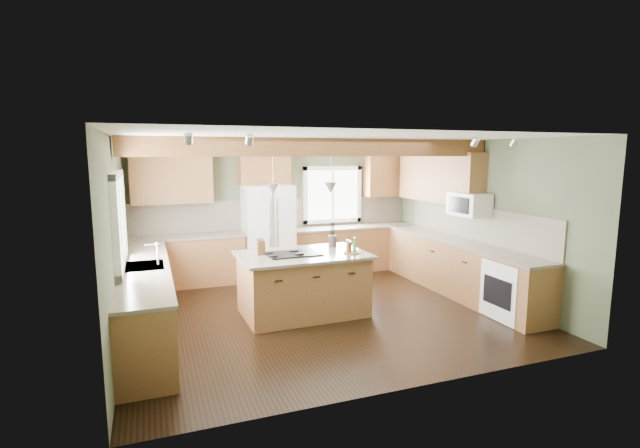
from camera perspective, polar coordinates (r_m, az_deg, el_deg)
name	(u,v)px	position (r m, az deg, el deg)	size (l,w,h in m)	color
floor	(322,311)	(7.18, 0.29, -10.71)	(5.60, 5.60, 0.00)	black
ceiling	(322,138)	(6.78, 0.30, 10.52)	(5.60, 5.60, 0.00)	silver
wall_back	(278,209)	(9.22, -5.21, 1.87)	(5.60, 5.60, 0.00)	#4B563D
wall_left	(117,239)	(6.44, -23.72, -1.73)	(5.00, 5.00, 0.00)	#4B563D
wall_right	(477,218)	(8.26, 18.78, 0.67)	(5.00, 5.00, 0.00)	#4B563D
ceiling_beam	(322,147)	(6.79, 0.24, 9.41)	(5.55, 0.26, 0.26)	brown
soffit_trim	(278,145)	(9.06, -5.15, 9.61)	(5.55, 0.20, 0.10)	brown
backsplash_back	(278,213)	(9.21, -5.18, 1.30)	(5.58, 0.03, 0.58)	brown
backsplash_right	(474,223)	(8.30, 18.45, 0.10)	(0.03, 3.70, 0.58)	brown
base_cab_back_left	(188,262)	(8.77, -15.99, -4.48)	(2.02, 0.60, 0.88)	brown
counter_back_left	(186,237)	(8.68, -16.12, -1.52)	(2.06, 0.64, 0.04)	brown
base_cab_back_right	(352,249)	(9.57, 3.99, -3.08)	(2.62, 0.60, 0.88)	brown
counter_back_right	(352,227)	(9.49, 4.01, -0.36)	(2.66, 0.64, 0.04)	brown
base_cab_left	(146,301)	(6.67, -20.65, -8.81)	(0.60, 3.70, 0.88)	brown
counter_left	(144,267)	(6.55, -20.86, -4.96)	(0.64, 3.74, 0.04)	brown
base_cab_right	(458,269)	(8.27, 16.65, -5.28)	(0.60, 3.70, 0.88)	brown
counter_right	(459,242)	(8.18, 16.79, -2.15)	(0.64, 3.74, 0.04)	brown
upper_cab_back_left	(172,178)	(8.68, -17.79, 5.39)	(1.40, 0.35, 0.90)	brown
upper_cab_over_fridge	(264,166)	(8.91, -6.86, 7.10)	(0.96, 0.35, 0.70)	brown
upper_cab_right	(439,177)	(8.82, 14.40, 5.57)	(0.35, 2.20, 0.90)	brown
upper_cab_back_corner	(386,175)	(9.86, 8.09, 6.05)	(0.90, 0.35, 0.90)	brown
window_left	(118,219)	(6.45, -23.65, 0.54)	(0.04, 1.60, 1.05)	white
window_back	(332,195)	(9.54, 1.49, 3.64)	(1.10, 0.04, 1.00)	white
sink	(144,267)	(6.55, -20.87, -4.92)	(0.50, 0.65, 0.03)	#262628
faucet	(158,255)	(6.52, -19.35, -3.60)	(0.02, 0.02, 0.28)	#B2B2B7
dishwasher	(147,337)	(5.44, -20.55, -12.87)	(0.60, 0.60, 0.84)	white
oven	(514,290)	(7.31, 22.76, -7.49)	(0.60, 0.72, 0.84)	white
microwave	(469,204)	(8.06, 17.87, 2.32)	(0.40, 0.70, 0.38)	white
pendant_left	(273,189)	(6.58, -5.80, 4.25)	(0.18, 0.18, 0.16)	#B2B2B7
pendant_right	(331,188)	(6.87, 1.30, 4.48)	(0.18, 0.18, 0.16)	#B2B2B7
refrigerator	(268,233)	(8.83, -6.40, -1.06)	(0.90, 0.74, 1.80)	white
island	(303,285)	(6.96, -2.10, -7.52)	(1.76, 1.08, 0.88)	olive
island_top	(303,255)	(6.85, -2.12, -3.82)	(1.88, 1.19, 0.04)	brown
cooktop	(293,254)	(6.80, -3.29, -3.67)	(0.76, 0.51, 0.02)	black
knife_block	(261,248)	(6.81, -7.33, -2.95)	(0.12, 0.09, 0.20)	brown
utensil_crock	(332,241)	(7.36, 1.54, -2.09)	(0.13, 0.13, 0.18)	#39312E
bottle_tray	(352,246)	(6.86, 3.91, -2.69)	(0.25, 0.25, 0.23)	brown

